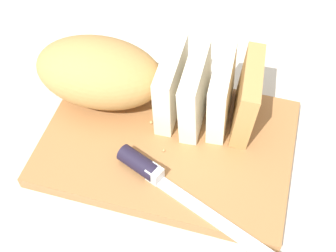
% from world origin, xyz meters
% --- Properties ---
extents(ground_plane, '(3.00, 3.00, 0.00)m').
position_xyz_m(ground_plane, '(0.00, 0.00, 0.00)').
color(ground_plane, beige).
extents(cutting_board, '(0.37, 0.26, 0.02)m').
position_xyz_m(cutting_board, '(0.00, 0.00, 0.01)').
color(cutting_board, '#9E6B3D').
rests_on(cutting_board, ground_plane).
extents(bread_loaf, '(0.34, 0.13, 0.11)m').
position_xyz_m(bread_loaf, '(-0.07, 0.06, 0.07)').
color(bread_loaf, tan).
rests_on(bread_loaf, cutting_board).
extents(bread_knife, '(0.24, 0.12, 0.03)m').
position_xyz_m(bread_knife, '(-0.00, -0.07, 0.03)').
color(bread_knife, silver).
rests_on(bread_knife, cutting_board).
extents(crumb_near_knife, '(0.01, 0.01, 0.01)m').
position_xyz_m(crumb_near_knife, '(-0.03, 0.02, 0.02)').
color(crumb_near_knife, tan).
rests_on(crumb_near_knife, cutting_board).
extents(crumb_near_loaf, '(0.00, 0.00, 0.00)m').
position_xyz_m(crumb_near_loaf, '(-0.00, -0.02, 0.02)').
color(crumb_near_loaf, tan).
rests_on(crumb_near_loaf, cutting_board).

